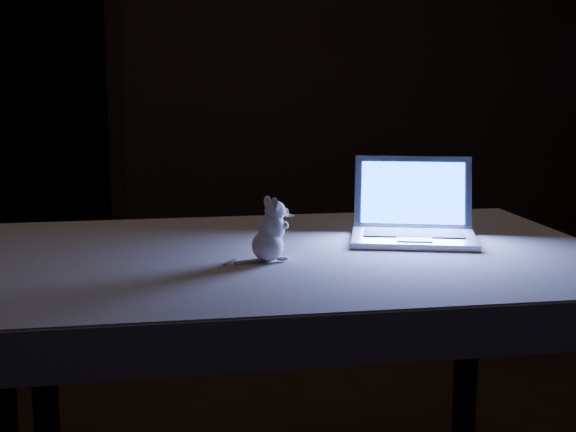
{
  "coord_description": "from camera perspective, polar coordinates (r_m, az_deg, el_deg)",
  "views": [
    {
      "loc": [
        -0.44,
        -2.46,
        1.15
      ],
      "look_at": [
        -0.12,
        -0.56,
        0.81
      ],
      "focal_mm": 52.0,
      "sensor_mm": 36.0,
      "label": 1
    }
  ],
  "objects": [
    {
      "name": "back_wall",
      "position": [
        4.98,
        -4.72,
        11.67
      ],
      "size": [
        4.5,
        0.04,
        2.6
      ],
      "primitive_type": "cube",
      "color": "black",
      "rests_on": "ground"
    },
    {
      "name": "doorway",
      "position": [
        5.0,
        -17.48,
        8.55
      ],
      "size": [
        1.06,
        0.36,
        2.13
      ],
      "primitive_type": null,
      "color": "black",
      "rests_on": "back_wall"
    },
    {
      "name": "laptop",
      "position": [
        2.01,
        8.65,
        1.05
      ],
      "size": [
        0.36,
        0.33,
        0.2
      ],
      "primitive_type": null,
      "rotation": [
        0.0,
        0.0,
        -0.28
      ],
      "color": "#A7A6AA",
      "rests_on": "tablecloth"
    },
    {
      "name": "plush_mouse",
      "position": [
        1.79,
        -1.4,
        -0.94
      ],
      "size": [
        0.12,
        0.12,
        0.14
      ],
      "primitive_type": null,
      "rotation": [
        0.0,
        0.0,
        -0.23
      ],
      "color": "white",
      "rests_on": "tablecloth"
    },
    {
      "name": "table",
      "position": [
        2.01,
        -0.11,
        -12.95
      ],
      "size": [
        1.37,
        0.89,
        0.73
      ],
      "primitive_type": null,
      "rotation": [
        0.0,
        0.0,
        0.01
      ],
      "color": "black",
      "rests_on": "floor"
    },
    {
      "name": "tablecloth",
      "position": [
        1.91,
        -0.8,
        -3.79
      ],
      "size": [
        1.62,
        1.24,
        0.09
      ],
      "primitive_type": null,
      "rotation": [
        0.0,
        0.0,
        -0.19
      ],
      "color": "beige",
      "rests_on": "table"
    }
  ]
}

